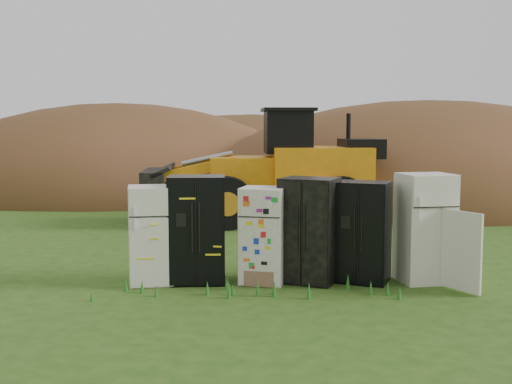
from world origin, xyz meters
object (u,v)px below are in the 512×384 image
fridge_black_side (197,229)px  fridge_dark_mid (309,230)px  fridge_sticker (263,235)px  fridge_black_right (363,232)px  fridge_leftmost (151,235)px  wheel_loader (259,166)px  fridge_open_door (425,228)px

fridge_black_side → fridge_dark_mid: 1.93m
fridge_sticker → fridge_black_right: size_ratio=0.95×
fridge_leftmost → wheel_loader: size_ratio=0.26×
fridge_leftmost → fridge_open_door: fridge_open_door is taller
fridge_black_right → fridge_open_door: 1.07m
fridge_sticker → fridge_black_right: (1.72, 0.05, 0.04)m
fridge_black_side → fridge_sticker: (1.14, -0.07, -0.09)m
fridge_black_side → fridge_black_right: size_ratio=1.06×
fridge_sticker → fridge_black_right: bearing=16.0°
fridge_dark_mid → fridge_open_door: bearing=24.5°
fridge_black_right → fridge_sticker: bearing=-155.5°
fridge_dark_mid → fridge_open_door: size_ratio=0.96×
fridge_dark_mid → fridge_black_right: fridge_dark_mid is taller
fridge_black_right → wheel_loader: (-1.61, 6.74, 0.72)m
fridge_black_side → fridge_black_right: (2.87, -0.02, -0.05)m
fridge_dark_mid → fridge_open_door: (2.00, -0.02, 0.04)m
fridge_black_right → wheel_loader: size_ratio=0.26×
wheel_loader → fridge_leftmost: bearing=-108.7°
fridge_black_side → fridge_open_door: bearing=-2.2°
fridge_leftmost → wheel_loader: wheel_loader is taller
wheel_loader → fridge_open_door: bearing=-70.6°
fridge_sticker → fridge_open_door: 2.79m
fridge_sticker → fridge_black_right: fridge_black_right is taller
fridge_leftmost → wheel_loader: (2.03, 6.81, 0.75)m
fridge_black_right → fridge_open_door: size_ratio=0.93×
fridge_leftmost → fridge_black_side: (0.77, 0.08, 0.08)m
fridge_leftmost → fridge_black_side: fridge_black_side is taller
fridge_dark_mid → wheel_loader: wheel_loader is taller
wheel_loader → fridge_sticker: bearing=-93.1°
fridge_black_side → fridge_sticker: size_ratio=1.12×
fridge_leftmost → fridge_open_door: size_ratio=0.89×
fridge_leftmost → fridge_open_door: 4.70m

